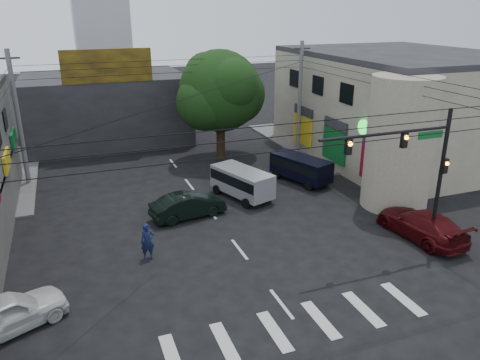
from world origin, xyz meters
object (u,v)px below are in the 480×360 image
white_compact (7,313)px  traffic_officer (148,241)px  street_tree (220,91)px  navy_van (301,170)px  maroon_sedan (421,224)px  utility_pole_far_right (300,99)px  utility_pole_far_left (18,120)px  traffic_gantry (416,160)px  dark_sedan (188,205)px  silver_minivan (242,184)px

white_compact → traffic_officer: traffic_officer is taller
street_tree → navy_van: street_tree is taller
white_compact → traffic_officer: (5.99, 3.59, 0.17)m
maroon_sedan → navy_van: bearing=-83.0°
street_tree → white_compact: street_tree is taller
utility_pole_far_right → utility_pole_far_left: bearing=180.0°
utility_pole_far_left → navy_van: utility_pole_far_left is taller
utility_pole_far_right → traffic_officer: size_ratio=4.96×
street_tree → traffic_gantry: size_ratio=1.21×
white_compact → maroon_sedan: maroon_sedan is taller
utility_pole_far_right → dark_sedan: bearing=-142.3°
white_compact → traffic_officer: bearing=-83.9°
utility_pole_far_left → utility_pole_far_right: (21.00, 0.00, 0.00)m
white_compact → silver_minivan: bearing=-79.4°
navy_van → traffic_officer: (-12.03, -7.02, 0.02)m
dark_sedan → silver_minivan: silver_minivan is taller
silver_minivan → traffic_gantry: bearing=-170.6°
silver_minivan → navy_van: bearing=-94.7°
traffic_officer → utility_pole_far_left: bearing=111.4°
utility_pole_far_left → maroon_sedan: (20.06, -16.15, -3.83)m
utility_pole_far_right → traffic_officer: (-15.01, -13.25, -3.67)m
street_tree → traffic_officer: 17.21m
utility_pole_far_left → maroon_sedan: utility_pole_far_left is taller
navy_van → traffic_officer: bearing=100.3°
street_tree → utility_pole_far_left: size_ratio=0.95×
traffic_gantry → traffic_officer: (-12.34, 3.76, -3.90)m
white_compact → silver_minivan: (13.12, 9.32, 0.18)m
utility_pole_far_left → navy_van: size_ratio=1.90×
utility_pole_far_right → white_compact: bearing=-141.3°
utility_pole_far_left → traffic_officer: utility_pole_far_left is taller
white_compact → navy_van: 20.91m
dark_sedan → silver_minivan: (4.04, 1.70, 0.22)m
street_tree → silver_minivan: street_tree is taller
maroon_sedan → traffic_officer: size_ratio=2.96×
utility_pole_far_left → silver_minivan: (13.12, -7.52, -3.65)m
traffic_gantry → utility_pole_far_right: size_ratio=0.78×
traffic_gantry → silver_minivan: (-5.21, 9.49, -3.88)m
maroon_sedan → traffic_officer: traffic_officer is taller
utility_pole_far_right → traffic_gantry: bearing=-98.9°
traffic_officer → street_tree: bearing=56.2°
dark_sedan → maroon_sedan: size_ratio=0.84×
utility_pole_far_left → navy_van: bearing=-19.1°
traffic_gantry → silver_minivan: traffic_gantry is taller
silver_minivan → navy_van: size_ratio=0.98×
utility_pole_far_right → maroon_sedan: (-0.94, -16.15, -3.83)m
white_compact → traffic_officer: 6.99m
utility_pole_far_right → maroon_sedan: bearing=-93.3°
navy_van → street_tree: bearing=6.1°
street_tree → white_compact: bearing=-129.1°
traffic_gantry → white_compact: size_ratio=1.50×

